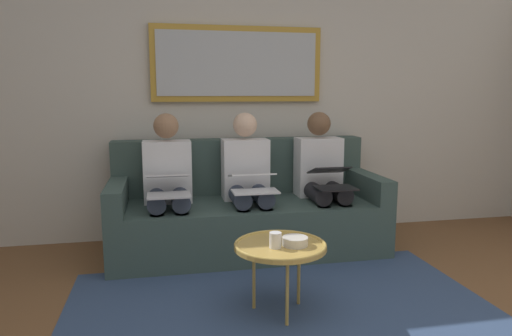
{
  "coord_description": "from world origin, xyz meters",
  "views": [
    {
      "loc": [
        0.68,
        1.63,
        1.3
      ],
      "look_at": [
        0.0,
        -1.7,
        0.75
      ],
      "focal_mm": 32.71,
      "sensor_mm": 36.0,
      "label": 1
    }
  ],
  "objects_px": {
    "framed_mirror": "(238,64)",
    "laptop_black": "(332,178)",
    "laptop_white": "(253,182)",
    "cup": "(275,240)",
    "person_right": "(168,181)",
    "person_middle": "(247,178)",
    "person_left": "(322,176)",
    "coffee_table": "(280,247)",
    "couch": "(246,212)",
    "laptop_silver": "(168,184)",
    "bowl": "(295,241)"
  },
  "relations": [
    {
      "from": "laptop_silver",
      "to": "laptop_white",
      "type": "bearing_deg",
      "value": 179.14
    },
    {
      "from": "person_middle",
      "to": "person_right",
      "type": "distance_m",
      "value": 0.64
    },
    {
      "from": "coffee_table",
      "to": "person_left",
      "type": "distance_m",
      "value": 1.34
    },
    {
      "from": "couch",
      "to": "person_left",
      "type": "relative_size",
      "value": 1.93
    },
    {
      "from": "person_middle",
      "to": "bowl",
      "type": "bearing_deg",
      "value": 92.91
    },
    {
      "from": "cup",
      "to": "laptop_silver",
      "type": "distance_m",
      "value": 1.13
    },
    {
      "from": "cup",
      "to": "coffee_table",
      "type": "bearing_deg",
      "value": -129.5
    },
    {
      "from": "coffee_table",
      "to": "person_left",
      "type": "bearing_deg",
      "value": -119.86
    },
    {
      "from": "cup",
      "to": "framed_mirror",
      "type": "bearing_deg",
      "value": -92.14
    },
    {
      "from": "person_left",
      "to": "laptop_white",
      "type": "xyz_separation_m",
      "value": [
        0.64,
        0.25,
        0.02
      ]
    },
    {
      "from": "framed_mirror",
      "to": "person_middle",
      "type": "xyz_separation_m",
      "value": [
        0.0,
        0.46,
        -0.94
      ]
    },
    {
      "from": "laptop_white",
      "to": "bowl",
      "type": "bearing_deg",
      "value": 93.7
    },
    {
      "from": "framed_mirror",
      "to": "laptop_black",
      "type": "relative_size",
      "value": 3.97
    },
    {
      "from": "bowl",
      "to": "person_left",
      "type": "relative_size",
      "value": 0.13
    },
    {
      "from": "bowl",
      "to": "person_right",
      "type": "bearing_deg",
      "value": -59.4
    },
    {
      "from": "person_left",
      "to": "laptop_black",
      "type": "distance_m",
      "value": 0.24
    },
    {
      "from": "person_left",
      "to": "laptop_black",
      "type": "height_order",
      "value": "person_left"
    },
    {
      "from": "couch",
      "to": "laptop_silver",
      "type": "distance_m",
      "value": 0.78
    },
    {
      "from": "cup",
      "to": "laptop_silver",
      "type": "height_order",
      "value": "laptop_silver"
    },
    {
      "from": "coffee_table",
      "to": "cup",
      "type": "distance_m",
      "value": 0.09
    },
    {
      "from": "laptop_white",
      "to": "framed_mirror",
      "type": "bearing_deg",
      "value": -90.0
    },
    {
      "from": "coffee_table",
      "to": "laptop_black",
      "type": "bearing_deg",
      "value": -125.79
    },
    {
      "from": "coffee_table",
      "to": "person_middle",
      "type": "bearing_deg",
      "value": -90.98
    },
    {
      "from": "couch",
      "to": "laptop_black",
      "type": "xyz_separation_m",
      "value": [
        -0.64,
        0.3,
        0.32
      ]
    },
    {
      "from": "laptop_black",
      "to": "laptop_white",
      "type": "relative_size",
      "value": 1.1
    },
    {
      "from": "laptop_black",
      "to": "coffee_table",
      "type": "bearing_deg",
      "value": 54.21
    },
    {
      "from": "framed_mirror",
      "to": "person_right",
      "type": "relative_size",
      "value": 1.33
    },
    {
      "from": "cup",
      "to": "laptop_white",
      "type": "height_order",
      "value": "laptop_white"
    },
    {
      "from": "framed_mirror",
      "to": "person_right",
      "type": "bearing_deg",
      "value": 35.53
    },
    {
      "from": "person_right",
      "to": "cup",
      "type": "bearing_deg",
      "value": 115.72
    },
    {
      "from": "framed_mirror",
      "to": "coffee_table",
      "type": "bearing_deg",
      "value": 89.3
    },
    {
      "from": "cup",
      "to": "laptop_silver",
      "type": "xyz_separation_m",
      "value": [
        0.58,
        -0.96,
        0.16
      ]
    },
    {
      "from": "coffee_table",
      "to": "laptop_white",
      "type": "relative_size",
      "value": 1.57
    },
    {
      "from": "person_right",
      "to": "bowl",
      "type": "bearing_deg",
      "value": 120.6
    },
    {
      "from": "cup",
      "to": "person_middle",
      "type": "distance_m",
      "value": 1.21
    },
    {
      "from": "framed_mirror",
      "to": "laptop_white",
      "type": "relative_size",
      "value": 4.37
    },
    {
      "from": "cup",
      "to": "couch",
      "type": "bearing_deg",
      "value": -92.79
    },
    {
      "from": "laptop_black",
      "to": "person_right",
      "type": "xyz_separation_m",
      "value": [
        1.28,
        -0.23,
        -0.02
      ]
    },
    {
      "from": "cup",
      "to": "laptop_white",
      "type": "distance_m",
      "value": 0.96
    },
    {
      "from": "cup",
      "to": "person_right",
      "type": "xyz_separation_m",
      "value": [
        0.58,
        -1.2,
        0.14
      ]
    },
    {
      "from": "laptop_white",
      "to": "laptop_black",
      "type": "bearing_deg",
      "value": -178.38
    },
    {
      "from": "bowl",
      "to": "laptop_black",
      "type": "height_order",
      "value": "laptop_black"
    },
    {
      "from": "couch",
      "to": "framed_mirror",
      "type": "bearing_deg",
      "value": -90.0
    },
    {
      "from": "person_right",
      "to": "laptop_white",
      "type": "bearing_deg",
      "value": 158.49
    },
    {
      "from": "couch",
      "to": "person_middle",
      "type": "height_order",
      "value": "person_middle"
    },
    {
      "from": "person_right",
      "to": "laptop_silver",
      "type": "bearing_deg",
      "value": 90.0
    },
    {
      "from": "laptop_white",
      "to": "laptop_silver",
      "type": "height_order",
      "value": "laptop_silver"
    },
    {
      "from": "laptop_silver",
      "to": "person_right",
      "type": "bearing_deg",
      "value": -90.0
    },
    {
      "from": "laptop_black",
      "to": "laptop_white",
      "type": "height_order",
      "value": "laptop_black"
    },
    {
      "from": "couch",
      "to": "bowl",
      "type": "distance_m",
      "value": 1.26
    }
  ]
}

